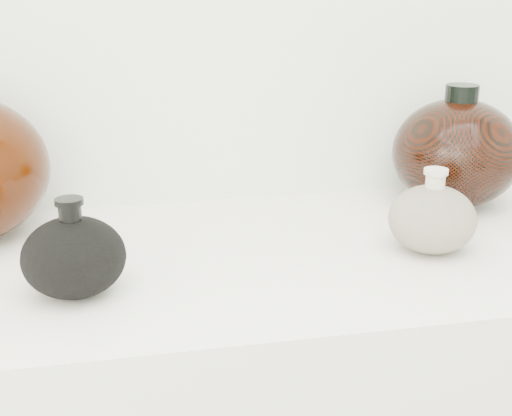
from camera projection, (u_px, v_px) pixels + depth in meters
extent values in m
cube|color=silver|center=(243.00, 264.00, 1.00)|extent=(1.20, 0.50, 0.03)
ellipsoid|color=black|center=(74.00, 257.00, 0.86)|extent=(0.16, 0.16, 0.10)
cylinder|color=black|center=(70.00, 213.00, 0.84)|extent=(0.03, 0.03, 0.03)
cylinder|color=black|center=(69.00, 201.00, 0.83)|extent=(0.04, 0.04, 0.01)
ellipsoid|color=#BFB493|center=(432.00, 219.00, 0.99)|extent=(0.13, 0.13, 0.09)
cylinder|color=beige|center=(435.00, 182.00, 0.97)|extent=(0.03, 0.03, 0.03)
cylinder|color=beige|center=(436.00, 171.00, 0.97)|extent=(0.04, 0.04, 0.01)
ellipsoid|color=black|center=(456.00, 153.00, 1.17)|extent=(0.28, 0.28, 0.18)
cylinder|color=black|center=(462.00, 95.00, 1.14)|extent=(0.07, 0.07, 0.03)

